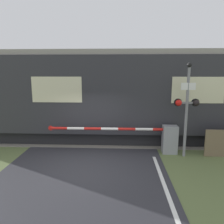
% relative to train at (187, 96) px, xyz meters
% --- Properties ---
extents(ground_plane, '(80.00, 80.00, 0.00)m').
position_rel_train_xyz_m(ground_plane, '(-4.45, -3.50, -2.19)').
color(ground_plane, '#5B6B3D').
extents(track_bed, '(36.00, 3.20, 0.13)m').
position_rel_train_xyz_m(track_bed, '(-4.45, 0.00, -2.17)').
color(track_bed, slate).
rests_on(track_bed, ground_plane).
extents(train, '(21.75, 2.93, 4.29)m').
position_rel_train_xyz_m(train, '(0.00, 0.00, 0.00)').
color(train, black).
rests_on(train, ground_plane).
extents(crossing_barrier, '(5.38, 0.44, 1.16)m').
position_rel_train_xyz_m(crossing_barrier, '(-1.60, -1.98, -1.53)').
color(crossing_barrier, gray).
rests_on(crossing_barrier, ground_plane).
extents(signal_post, '(0.97, 0.26, 3.69)m').
position_rel_train_xyz_m(signal_post, '(-0.67, -2.30, -0.10)').
color(signal_post, gray).
rests_on(signal_post, ground_plane).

